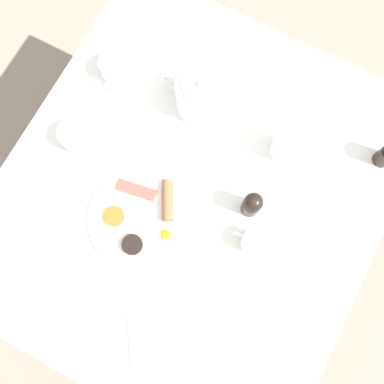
{
  "coord_description": "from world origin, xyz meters",
  "views": [
    {
      "loc": [
        -0.12,
        0.23,
        1.83
      ],
      "look_at": [
        0.0,
        0.0,
        0.73
      ],
      "focal_mm": 42.0,
      "sensor_mm": 36.0,
      "label": 1
    }
  ],
  "objects_px": {
    "teacup_with_saucer_left": "(116,69)",
    "napkin_folded": "(146,337)",
    "knife_by_plate": "(10,259)",
    "teapot_near": "(200,95)",
    "water_glass_tall": "(285,146)",
    "creamer_jug": "(252,242)",
    "fork_by_plate": "(292,95)",
    "breakfast_plate": "(145,218)",
    "teacup_with_saucer_right": "(77,137)",
    "salt_grinder": "(252,204)",
    "spoon_for_tea": "(221,358)"
  },
  "relations": [
    {
      "from": "teapot_near",
      "to": "teacup_with_saucer_left",
      "type": "bearing_deg",
      "value": -172.82
    },
    {
      "from": "teacup_with_saucer_right",
      "to": "fork_by_plate",
      "type": "height_order",
      "value": "teacup_with_saucer_right"
    },
    {
      "from": "teacup_with_saucer_right",
      "to": "salt_grinder",
      "type": "relative_size",
      "value": 1.34
    },
    {
      "from": "teacup_with_saucer_left",
      "to": "knife_by_plate",
      "type": "bearing_deg",
      "value": 91.67
    },
    {
      "from": "teacup_with_saucer_right",
      "to": "spoon_for_tea",
      "type": "relative_size",
      "value": 1.04
    },
    {
      "from": "salt_grinder",
      "to": "knife_by_plate",
      "type": "relative_size",
      "value": 0.48
    },
    {
      "from": "salt_grinder",
      "to": "napkin_folded",
      "type": "xyz_separation_m",
      "value": [
        0.08,
        0.4,
        -0.05
      ]
    },
    {
      "from": "teacup_with_saucer_right",
      "to": "napkin_folded",
      "type": "distance_m",
      "value": 0.53
    },
    {
      "from": "salt_grinder",
      "to": "spoon_for_tea",
      "type": "xyz_separation_m",
      "value": [
        -0.1,
        0.36,
        -0.05
      ]
    },
    {
      "from": "teacup_with_saucer_left",
      "to": "fork_by_plate",
      "type": "bearing_deg",
      "value": -159.99
    },
    {
      "from": "teapot_near",
      "to": "knife_by_plate",
      "type": "relative_size",
      "value": 1.01
    },
    {
      "from": "spoon_for_tea",
      "to": "salt_grinder",
      "type": "bearing_deg",
      "value": -74.31
    },
    {
      "from": "breakfast_plate",
      "to": "knife_by_plate",
      "type": "relative_size",
      "value": 1.29
    },
    {
      "from": "creamer_jug",
      "to": "napkin_folded",
      "type": "bearing_deg",
      "value": 69.11
    },
    {
      "from": "breakfast_plate",
      "to": "water_glass_tall",
      "type": "bearing_deg",
      "value": -125.37
    },
    {
      "from": "teacup_with_saucer_left",
      "to": "napkin_folded",
      "type": "height_order",
      "value": "teacup_with_saucer_left"
    },
    {
      "from": "napkin_folded",
      "to": "fork_by_plate",
      "type": "xyz_separation_m",
      "value": [
        -0.05,
        -0.73,
        -0.0
      ]
    },
    {
      "from": "teapot_near",
      "to": "water_glass_tall",
      "type": "height_order",
      "value": "teapot_near"
    },
    {
      "from": "teapot_near",
      "to": "water_glass_tall",
      "type": "relative_size",
      "value": 2.46
    },
    {
      "from": "teapot_near",
      "to": "fork_by_plate",
      "type": "distance_m",
      "value": 0.26
    },
    {
      "from": "creamer_jug",
      "to": "napkin_folded",
      "type": "height_order",
      "value": "creamer_jug"
    },
    {
      "from": "creamer_jug",
      "to": "spoon_for_tea",
      "type": "bearing_deg",
      "value": 102.04
    },
    {
      "from": "creamer_jug",
      "to": "teacup_with_saucer_right",
      "type": "bearing_deg",
      "value": -3.61
    },
    {
      "from": "teacup_with_saucer_left",
      "to": "salt_grinder",
      "type": "height_order",
      "value": "salt_grinder"
    },
    {
      "from": "salt_grinder",
      "to": "breakfast_plate",
      "type": "bearing_deg",
      "value": 33.16
    },
    {
      "from": "water_glass_tall",
      "to": "knife_by_plate",
      "type": "relative_size",
      "value": 0.41
    },
    {
      "from": "fork_by_plate",
      "to": "creamer_jug",
      "type": "bearing_deg",
      "value": 100.4
    },
    {
      "from": "knife_by_plate",
      "to": "spoon_for_tea",
      "type": "bearing_deg",
      "value": -176.25
    },
    {
      "from": "napkin_folded",
      "to": "creamer_jug",
      "type": "bearing_deg",
      "value": -110.89
    },
    {
      "from": "teacup_with_saucer_left",
      "to": "water_glass_tall",
      "type": "distance_m",
      "value": 0.49
    },
    {
      "from": "water_glass_tall",
      "to": "breakfast_plate",
      "type": "bearing_deg",
      "value": 54.63
    },
    {
      "from": "breakfast_plate",
      "to": "teacup_with_saucer_left",
      "type": "height_order",
      "value": "teacup_with_saucer_left"
    },
    {
      "from": "teacup_with_saucer_left",
      "to": "knife_by_plate",
      "type": "xyz_separation_m",
      "value": [
        -0.02,
        0.56,
        -0.02
      ]
    },
    {
      "from": "napkin_folded",
      "to": "fork_by_plate",
      "type": "height_order",
      "value": "napkin_folded"
    },
    {
      "from": "teacup_with_saucer_right",
      "to": "salt_grinder",
      "type": "distance_m",
      "value": 0.48
    },
    {
      "from": "teacup_with_saucer_left",
      "to": "creamer_jug",
      "type": "xyz_separation_m",
      "value": [
        -0.53,
        0.25,
        0.0
      ]
    },
    {
      "from": "teapot_near",
      "to": "fork_by_plate",
      "type": "relative_size",
      "value": 1.36
    },
    {
      "from": "spoon_for_tea",
      "to": "breakfast_plate",
      "type": "bearing_deg",
      "value": -32.97
    },
    {
      "from": "knife_by_plate",
      "to": "teacup_with_saucer_right",
      "type": "bearing_deg",
      "value": -88.6
    },
    {
      "from": "water_glass_tall",
      "to": "knife_by_plate",
      "type": "distance_m",
      "value": 0.74
    },
    {
      "from": "water_glass_tall",
      "to": "fork_by_plate",
      "type": "distance_m",
      "value": 0.17
    },
    {
      "from": "breakfast_plate",
      "to": "teacup_with_saucer_right",
      "type": "height_order",
      "value": "teacup_with_saucer_right"
    },
    {
      "from": "water_glass_tall",
      "to": "teapot_near",
      "type": "bearing_deg",
      "value": -4.16
    },
    {
      "from": "teapot_near",
      "to": "breakfast_plate",
      "type": "bearing_deg",
      "value": -85.09
    },
    {
      "from": "knife_by_plate",
      "to": "teapot_near",
      "type": "bearing_deg",
      "value": -110.82
    },
    {
      "from": "teacup_with_saucer_right",
      "to": "salt_grinder",
      "type": "bearing_deg",
      "value": -174.54
    },
    {
      "from": "creamer_jug",
      "to": "knife_by_plate",
      "type": "relative_size",
      "value": 0.36
    },
    {
      "from": "water_glass_tall",
      "to": "salt_grinder",
      "type": "bearing_deg",
      "value": 88.04
    },
    {
      "from": "teacup_with_saucer_right",
      "to": "teacup_with_saucer_left",
      "type": "bearing_deg",
      "value": -87.91
    },
    {
      "from": "teapot_near",
      "to": "fork_by_plate",
      "type": "bearing_deg",
      "value": 34.01
    }
  ]
}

